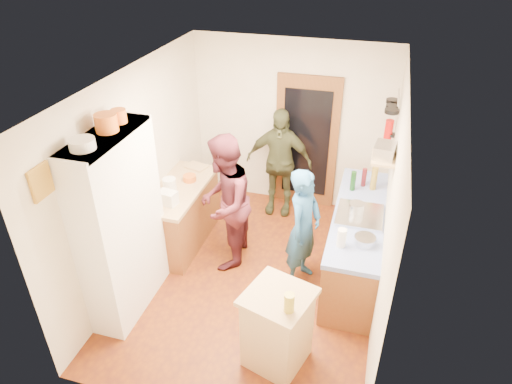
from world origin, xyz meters
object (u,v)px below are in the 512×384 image
at_px(right_counter_base, 356,244).
at_px(person_back, 280,162).
at_px(hutch_body, 121,226).
at_px(person_hob, 305,230).
at_px(island_base, 277,330).
at_px(person_left, 228,201).

height_order(right_counter_base, person_back, person_back).
distance_m(hutch_body, person_hob, 2.13).
bearing_deg(island_base, person_hob, 89.09).
distance_m(island_base, person_hob, 1.34).
xyz_separation_m(right_counter_base, island_base, (-0.63, -1.67, 0.01)).
bearing_deg(hutch_body, person_left, 51.28).
distance_m(hutch_body, island_base, 2.02).
relative_size(person_hob, person_left, 0.86).
relative_size(right_counter_base, person_back, 1.30).
bearing_deg(right_counter_base, island_base, -110.71).
bearing_deg(person_left, right_counter_base, 92.47).
bearing_deg(person_back, right_counter_base, -44.08).
relative_size(island_base, person_back, 0.51).
relative_size(right_counter_base, island_base, 2.56).
distance_m(hutch_body, person_left, 1.39).
xyz_separation_m(hutch_body, person_back, (1.22, 2.42, -0.25)).
relative_size(island_base, person_hob, 0.55).
relative_size(island_base, person_left, 0.47).
xyz_separation_m(right_counter_base, person_left, (-1.64, -0.23, 0.49)).
bearing_deg(island_base, hutch_body, 168.87).
height_order(hutch_body, right_counter_base, hutch_body).
distance_m(right_counter_base, person_back, 1.75).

